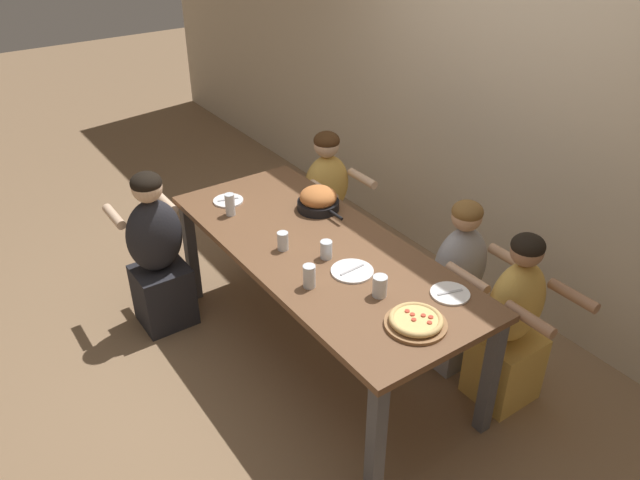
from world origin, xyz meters
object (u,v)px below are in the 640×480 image
at_px(empty_plate_a, 228,201).
at_px(diner_far_left, 327,205).
at_px(drinking_glass_c, 283,242).
at_px(diner_far_right, 512,329).
at_px(diner_far_midright, 457,292).
at_px(skillet_bowl, 318,200).
at_px(drinking_glass_a, 380,286).
at_px(drinking_glass_e, 326,251).
at_px(empty_plate_c, 450,294).
at_px(diner_near_left, 158,258).
at_px(pizza_board_main, 416,321).
at_px(drinking_glass_d, 230,206).
at_px(empty_plate_b, 352,271).
at_px(drinking_glass_b, 309,277).

xyz_separation_m(empty_plate_a, diner_far_left, (-0.07, 0.83, -0.32)).
xyz_separation_m(drinking_glass_c, diner_far_right, (1.00, 0.85, -0.36)).
bearing_deg(diner_far_midright, skillet_bowl, -64.44).
distance_m(drinking_glass_a, drinking_glass_e, 0.44).
relative_size(drinking_glass_e, diner_far_left, 0.10).
distance_m(empty_plate_c, diner_far_left, 1.70).
xyz_separation_m(diner_near_left, diner_far_midright, (1.35, 1.33, -0.01)).
bearing_deg(diner_far_midright, drinking_glass_a, 6.34).
distance_m(pizza_board_main, empty_plate_c, 0.33).
distance_m(empty_plate_a, drinking_glass_d, 0.19).
bearing_deg(skillet_bowl, pizza_board_main, -12.93).
bearing_deg(drinking_glass_d, diner_far_left, 104.57).
distance_m(drinking_glass_d, diner_far_left, 1.01).
xyz_separation_m(empty_plate_a, empty_plate_c, (1.56, 0.46, -0.00)).
xyz_separation_m(pizza_board_main, skillet_bowl, (-1.22, 0.28, 0.04)).
distance_m(empty_plate_b, drinking_glass_b, 0.27).
distance_m(drinking_glass_b, diner_far_left, 1.53).
distance_m(empty_plate_c, drinking_glass_e, 0.72).
distance_m(skillet_bowl, drinking_glass_a, 0.97).
bearing_deg(diner_far_midright, empty_plate_a, -56.91).
xyz_separation_m(pizza_board_main, drinking_glass_d, (-1.48, -0.21, 0.04)).
bearing_deg(drinking_glass_b, drinking_glass_e, 127.10).
height_order(drinking_glass_a, drinking_glass_d, drinking_glass_d).
height_order(empty_plate_b, drinking_glass_e, drinking_glass_e).
relative_size(drinking_glass_d, diner_near_left, 0.13).
bearing_deg(drinking_glass_d, drinking_glass_b, -1.59).
relative_size(drinking_glass_a, diner_near_left, 0.10).
bearing_deg(drinking_glass_d, drinking_glass_a, 10.67).
bearing_deg(skillet_bowl, empty_plate_a, -134.77).
distance_m(drinking_glass_a, diner_far_left, 1.62).
bearing_deg(empty_plate_c, empty_plate_b, -147.17).
distance_m(drinking_glass_a, diner_far_midright, 0.77).
height_order(drinking_glass_a, diner_far_right, diner_far_right).
relative_size(drinking_glass_b, drinking_glass_e, 1.21).
relative_size(drinking_glass_a, diner_far_left, 0.11).
bearing_deg(pizza_board_main, diner_far_midright, 117.63).
bearing_deg(empty_plate_a, drinking_glass_b, -4.98).
relative_size(empty_plate_b, drinking_glass_e, 2.22).
bearing_deg(diner_near_left, diner_far_midright, -45.42).
height_order(drinking_glass_c, drinking_glass_d, drinking_glass_d).
xyz_separation_m(skillet_bowl, empty_plate_b, (0.69, -0.26, -0.06)).
bearing_deg(drinking_glass_d, drinking_glass_e, 15.38).
bearing_deg(drinking_glass_a, drinking_glass_e, -177.56).
xyz_separation_m(pizza_board_main, drinking_glass_a, (-0.29, 0.01, 0.03)).
bearing_deg(skillet_bowl, diner_near_left, -118.04).
bearing_deg(empty_plate_c, pizza_board_main, -74.71).
relative_size(pizza_board_main, skillet_bowl, 0.78).
bearing_deg(drinking_glass_d, empty_plate_b, 14.02).
distance_m(drinking_glass_a, diner_near_left, 1.61).
bearing_deg(diner_far_right, diner_far_midright, -90.00).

